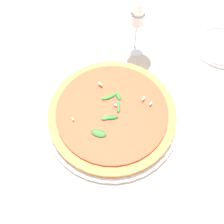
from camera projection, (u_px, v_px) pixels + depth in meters
The scene contains 4 objects.
ground_plane at pixel (103, 115), 0.68m from camera, with size 6.00×6.00×0.00m, color beige.
pizza_arugula_main at pixel (112, 114), 0.66m from camera, with size 0.34×0.34×0.05m.
wine_glass at pixel (138, 13), 0.68m from camera, with size 0.08×0.08×0.18m.
side_plate_white at pixel (222, 46), 0.78m from camera, with size 0.16×0.16×0.02m.
Camera 1 is at (-0.22, -0.22, 0.60)m, focal length 42.00 mm.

